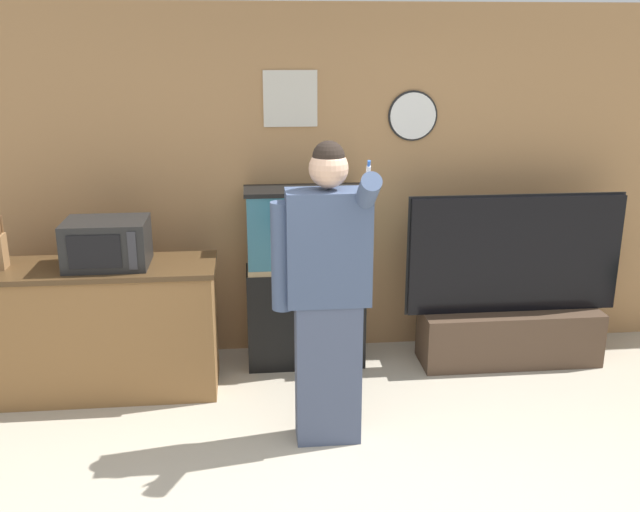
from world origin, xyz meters
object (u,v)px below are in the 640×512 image
microwave (107,243)px  aquarium_on_stand (305,278)px  tv_on_stand (510,315)px  person_standing (327,292)px  counter_island (94,330)px

microwave → aquarium_on_stand: aquarium_on_stand is taller
tv_on_stand → person_standing: 1.85m
counter_island → aquarium_on_stand: 1.52m
tv_on_stand → person_standing: bearing=-147.6°
tv_on_stand → person_standing: (-1.49, -0.94, 0.57)m
aquarium_on_stand → microwave: bearing=-166.0°
counter_island → microwave: (0.14, -0.01, 0.61)m
counter_island → aquarium_on_stand: aquarium_on_stand is taller
microwave → counter_island: bearing=177.6°
counter_island → microwave: size_ratio=3.14×
microwave → aquarium_on_stand: 1.43m
tv_on_stand → person_standing: person_standing is taller
counter_island → tv_on_stand: 3.00m
microwave → aquarium_on_stand: bearing=14.0°
aquarium_on_stand → person_standing: size_ratio=0.73×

